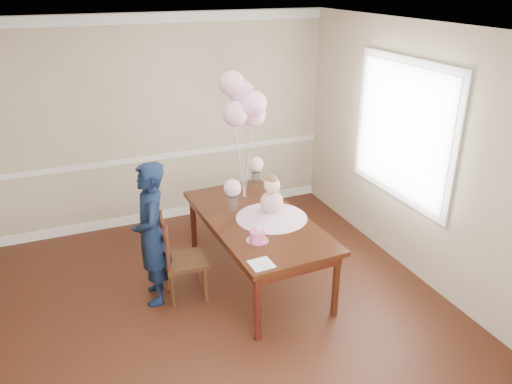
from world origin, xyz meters
name	(u,v)px	position (x,y,z in m)	size (l,w,h in m)	color
floor	(228,324)	(0.00, 0.00, 0.00)	(4.50, 5.00, 0.00)	black
ceiling	(219,33)	(0.00, 0.00, 2.70)	(4.50, 5.00, 0.02)	white
wall_back	(160,123)	(0.00, 2.50, 1.35)	(4.50, 0.02, 2.70)	tan
wall_right	(433,162)	(2.25, 0.00, 1.35)	(0.02, 5.00, 2.70)	tan
chair_rail_trim	(163,157)	(0.00, 2.49, 0.90)	(4.50, 0.02, 0.07)	white
crown_molding	(152,18)	(0.00, 2.49, 2.63)	(4.50, 0.02, 0.12)	white
baseboard_trim	(168,214)	(0.00, 2.49, 0.06)	(4.50, 0.02, 0.12)	white
window_frame	(403,131)	(2.23, 0.50, 1.55)	(0.02, 1.66, 1.56)	silver
window_blinds	(401,131)	(2.21, 0.50, 1.55)	(0.01, 1.50, 1.40)	silver
dining_table_top	(257,220)	(0.57, 0.63, 0.72)	(1.00, 1.99, 0.05)	black
table_apron	(257,227)	(0.57, 0.63, 0.65)	(0.90, 1.89, 0.10)	black
table_leg_fl	(257,308)	(0.19, -0.30, 0.35)	(0.07, 0.07, 0.70)	black
table_leg_fr	(336,286)	(1.02, -0.27, 0.35)	(0.07, 0.07, 0.70)	black
table_leg_bl	(193,223)	(0.11, 1.53, 0.35)	(0.07, 0.07, 0.70)	black
table_leg_br	(256,211)	(0.95, 1.56, 0.35)	(0.07, 0.07, 0.70)	black
baby_skirt	(272,213)	(0.72, 0.59, 0.80)	(0.76, 0.76, 0.10)	#DCA2C6
baby_torso	(272,202)	(0.72, 0.59, 0.93)	(0.24, 0.24, 0.24)	pink
baby_head	(272,185)	(0.72, 0.59, 1.11)	(0.17, 0.17, 0.17)	beige
baby_hair	(272,180)	(0.72, 0.59, 1.17)	(0.12, 0.12, 0.12)	brown
cake_platter	(258,241)	(0.39, 0.17, 0.75)	(0.22, 0.22, 0.01)	silver
birthday_cake	(258,236)	(0.39, 0.17, 0.80)	(0.15, 0.15, 0.10)	#D9447D
cake_flower_a	(258,230)	(0.39, 0.17, 0.87)	(0.03, 0.03, 0.03)	silver
cake_flower_b	(260,228)	(0.41, 0.19, 0.87)	(0.03, 0.03, 0.03)	white
rose_vase_near	(233,203)	(0.40, 0.92, 0.83)	(0.10, 0.10, 0.16)	silver
roses_near	(232,188)	(0.40, 0.92, 1.01)	(0.19, 0.19, 0.19)	beige
rose_vase_far	(256,178)	(0.91, 1.49, 0.83)	(0.10, 0.10, 0.16)	silver
roses_far	(256,164)	(0.91, 1.49, 1.01)	(0.19, 0.19, 0.19)	silver
napkin	(261,264)	(0.25, -0.23, 0.75)	(0.20, 0.20, 0.01)	silver
balloon_weight	(245,196)	(0.64, 1.18, 0.76)	(0.04, 0.04, 0.02)	white
balloon_a	(235,114)	(0.54, 1.18, 1.74)	(0.28, 0.28, 0.28)	#E6A3C1
balloon_b	(254,104)	(0.74, 1.13, 1.84)	(0.28, 0.28, 0.28)	#FFB4D5
balloon_c	(242,92)	(0.66, 1.28, 1.94)	(0.28, 0.28, 0.28)	#D999B6
balloon_d	(232,84)	(0.56, 1.30, 2.04)	(0.28, 0.28, 0.28)	#E8A4BA
balloon_e	(253,114)	(0.79, 1.27, 1.69)	(0.28, 0.28, 0.28)	#FFB4C9
balloon_ribbon_a	(240,163)	(0.59, 1.18, 1.17)	(0.00, 0.00, 0.84)	white
balloon_ribbon_b	(249,158)	(0.69, 1.16, 1.22)	(0.00, 0.00, 0.94)	silver
balloon_ribbon_c	(243,153)	(0.65, 1.23, 1.27)	(0.00, 0.00, 1.03)	white
balloon_ribbon_d	(239,149)	(0.60, 1.24, 1.32)	(0.00, 0.00, 1.13)	white
balloon_ribbon_e	(249,162)	(0.72, 1.22, 1.15)	(0.00, 0.00, 0.79)	white
dining_chair_seat	(185,261)	(-0.24, 0.61, 0.42)	(0.41, 0.41, 0.05)	#311B0D
chair_leg_fl	(173,291)	(-0.42, 0.45, 0.20)	(0.04, 0.04, 0.40)	#321A0D
chair_leg_fr	(206,285)	(-0.08, 0.43, 0.20)	(0.04, 0.04, 0.40)	#3A1F0F
chair_leg_bl	(167,274)	(-0.39, 0.79, 0.20)	(0.04, 0.04, 0.40)	#3B2210
chair_leg_br	(198,268)	(-0.06, 0.77, 0.20)	(0.04, 0.04, 0.40)	#3E1D11
chair_back_post_l	(167,249)	(-0.44, 0.45, 0.69)	(0.04, 0.04, 0.52)	#36170E
chair_back_post_r	(162,233)	(-0.41, 0.79, 0.69)	(0.04, 0.04, 0.52)	#38160F
chair_slat_low	(165,250)	(-0.42, 0.62, 0.58)	(0.03, 0.37, 0.05)	#39140F
chair_slat_mid	(164,237)	(-0.42, 0.62, 0.73)	(0.03, 0.37, 0.05)	#39130F
chair_slat_top	(163,224)	(-0.42, 0.62, 0.88)	(0.03, 0.37, 0.05)	#3C1E10
woman	(152,234)	(-0.53, 0.70, 0.75)	(0.54, 0.36, 1.50)	#0D1932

